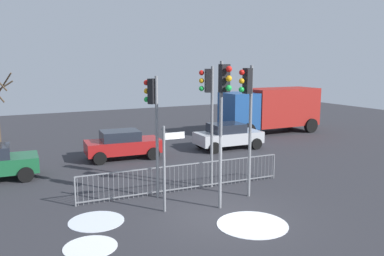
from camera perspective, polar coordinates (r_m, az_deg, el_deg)
The scene contains 13 objects.
ground_plane at distance 13.53m, azimuth 4.23°, elevation -12.12°, with size 60.00×60.00×0.00m, color #2D2D33.
traffic_light_foreground_left at distance 13.14m, azimuth 4.48°, elevation 3.60°, with size 0.33×0.57×4.98m.
traffic_light_mid_left at distance 14.47m, azimuth -5.52°, elevation 2.67°, with size 0.44×0.49×4.46m.
traffic_light_mid_right at distance 15.57m, azimuth 2.35°, elevation 4.03°, with size 0.55×0.38×4.79m.
traffic_light_rear_right at distance 14.53m, azimuth 7.89°, elevation 3.69°, with size 0.57×0.32×4.83m.
direction_sign_post at distance 13.31m, azimuth -3.73°, elevation -5.10°, with size 0.79×0.09×2.90m.
pedestrian_guard_railing at distance 15.63m, azimuth -0.99°, elevation -6.96°, with size 8.33×0.45×1.07m.
car_silver_trailing at distance 23.16m, azimuth 5.11°, elevation -1.06°, with size 3.87×2.07×1.47m.
car_red_mid at distance 21.01m, azimuth -9.83°, elevation -2.24°, with size 3.92×2.18×1.47m.
delivery_truck at distance 28.67m, azimuth 11.10°, elevation 2.78°, with size 7.10×2.85×3.10m.
snow_patch_kerb at distance 13.29m, azimuth -13.41°, elevation -12.73°, with size 1.74×1.74×0.01m, color silver.
snow_patch_island at distance 11.66m, azimuth -14.22°, elevation -16.03°, with size 1.46×1.46×0.01m, color white.
snow_patch_verge at distance 12.84m, azimuth 8.56°, elevation -13.38°, with size 2.20×2.20×0.01m, color white.
Camera 1 is at (-6.55, -10.75, 4.96)m, focal length 37.61 mm.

